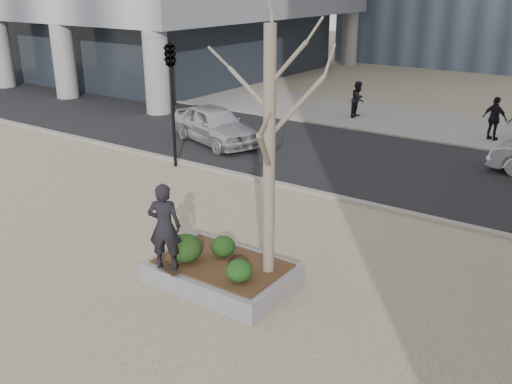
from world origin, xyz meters
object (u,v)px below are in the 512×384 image
Objects in this scene: skateboard at (167,269)px; skateboarder at (164,226)px; police_car at (215,125)px; planter at (222,273)px.

skateboarder reaches higher than skateboard.
planter is at bearing -120.76° from police_car.
skateboard is at bearing -131.81° from planter.
planter is 11.39m from police_car.
skateboarder is at bearing 121.98° from skateboard.
skateboarder is (-0.00, 0.00, 0.98)m from skateboard.
skateboarder is at bearing -126.53° from police_car.
skateboarder reaches higher than planter.
planter is 3.85× the size of skateboard.
skateboarder is 0.42× the size of police_car.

